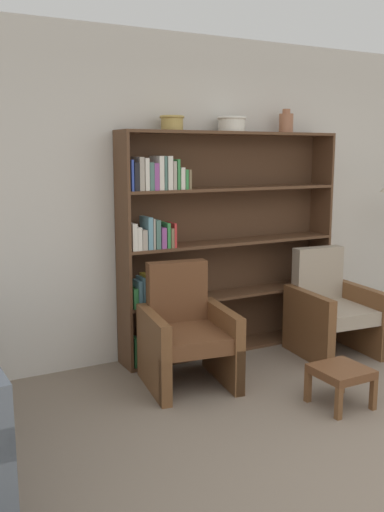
% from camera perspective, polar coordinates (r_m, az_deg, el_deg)
% --- Properties ---
extents(wall_back, '(12.00, 0.06, 2.75)m').
position_cam_1_polar(wall_back, '(5.20, 2.91, 5.96)').
color(wall_back, silver).
rests_on(wall_back, ground).
extents(bookshelf, '(2.07, 0.30, 1.94)m').
position_cam_1_polar(bookshelf, '(5.00, 1.88, 1.02)').
color(bookshelf, brown).
rests_on(bookshelf, ground).
extents(bowl_stoneware, '(0.20, 0.20, 0.12)m').
position_cam_1_polar(bowl_stoneware, '(4.74, -2.01, 13.24)').
color(bowl_stoneware, tan).
rests_on(bowl_stoneware, bookshelf).
extents(bowl_cream, '(0.25, 0.25, 0.13)m').
position_cam_1_polar(bowl_cream, '(5.02, 3.99, 13.10)').
color(bowl_cream, silver).
rests_on(bowl_cream, bookshelf).
extents(vase_tall, '(0.13, 0.13, 0.21)m').
position_cam_1_polar(vase_tall, '(5.35, 9.39, 13.04)').
color(vase_tall, '#A36647').
rests_on(vase_tall, bookshelf).
extents(armchair_leather, '(0.73, 0.77, 0.92)m').
position_cam_1_polar(armchair_leather, '(4.43, -0.59, -7.80)').
color(armchair_leather, brown).
rests_on(armchair_leather, ground).
extents(armchair_cushioned, '(0.70, 0.74, 0.92)m').
position_cam_1_polar(armchair_cushioned, '(5.24, 13.72, -5.24)').
color(armchair_cushioned, brown).
rests_on(armchair_cushioned, ground).
extents(footstool, '(0.36, 0.36, 0.28)m').
position_cam_1_polar(footstool, '(4.22, 14.67, -11.39)').
color(footstool, brown).
rests_on(footstool, ground).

